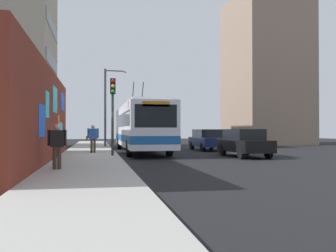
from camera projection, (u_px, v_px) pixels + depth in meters
ground_plane at (118, 157)px, 19.22m from camera, size 80.00×80.00×0.00m
sidewalk_slab at (89, 156)px, 18.89m from camera, size 48.00×3.20×0.15m
graffiti_wall at (48, 116)px, 15.26m from camera, size 15.24×0.32×4.29m
building_far_left at (2, 57)px, 29.43m from camera, size 8.95×8.30×15.72m
building_far_right at (265, 71)px, 37.45m from camera, size 8.57×7.24×16.07m
city_bus at (141, 126)px, 23.51m from camera, size 12.21×2.65×5.03m
parked_car_black at (244, 142)px, 19.32m from camera, size 4.08×1.77×1.58m
parked_car_navy at (207, 139)px, 25.66m from camera, size 4.18×1.83×1.58m
pedestrian_near_wall at (57, 143)px, 12.00m from camera, size 0.22×0.65×1.59m
pedestrian_midblock at (93, 136)px, 20.64m from camera, size 0.23×0.76×1.70m
traffic_light at (113, 103)px, 18.35m from camera, size 0.49×0.28×4.18m
street_lamp at (108, 102)px, 28.73m from camera, size 0.44×1.87×6.55m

